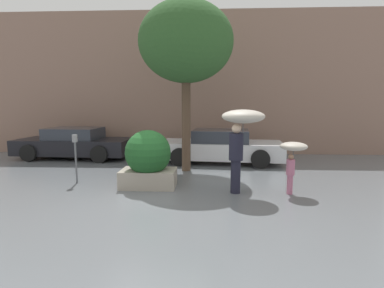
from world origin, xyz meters
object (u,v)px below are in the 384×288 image
person_adult (241,128)px  person_child (293,152)px  parking_meter (75,149)px  parked_car_near (221,147)px  planter_box (148,159)px  street_tree (186,43)px  parked_car_far (75,144)px

person_adult → person_child: bearing=11.6°
parking_meter → person_child: bearing=-6.9°
parked_car_near → parking_meter: (-4.04, -3.20, 0.38)m
person_child → parking_meter: parking_meter is taller
planter_box → person_child: planter_box is taller
planter_box → person_adult: 2.50m
planter_box → parked_car_near: (2.03, 3.46, -0.16)m
person_child → person_adult: bearing=140.7°
person_child → parked_car_near: bearing=70.6°
person_adult → street_tree: (-1.46, 2.44, 2.41)m
planter_box → person_child: (3.54, -0.41, 0.27)m
person_adult → planter_box: bearing=179.1°
planter_box → parked_car_near: planter_box is taller
parked_car_far → parking_meter: 4.21m
planter_box → street_tree: street_tree is taller
street_tree → parked_car_near: bearing=51.2°
planter_box → street_tree: 3.92m
person_adult → parked_car_far: person_adult is taller
planter_box → parking_meter: planter_box is taller
parked_car_near → street_tree: 3.91m
person_adult → parking_meter: size_ratio=1.52×
parked_car_near → person_adult: bearing=-170.0°
planter_box → parking_meter: (-2.02, 0.26, 0.22)m
person_child → street_tree: size_ratio=0.24×
person_adult → parked_car_far: (-6.06, 4.53, -1.02)m
parked_car_far → street_tree: (4.60, -2.09, 3.43)m
planter_box → parked_car_near: bearing=59.6°
planter_box → street_tree: size_ratio=0.28×
person_adult → parked_car_near: bearing=104.2°
parking_meter → parked_car_near: bearing=38.3°
person_adult → street_tree: street_tree is taller
street_tree → parking_meter: size_ratio=3.97×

